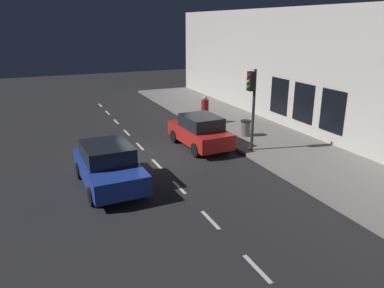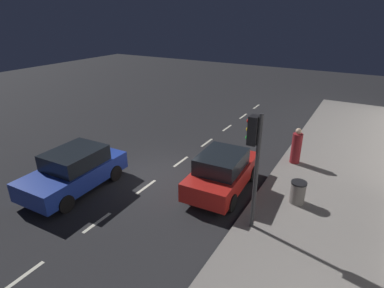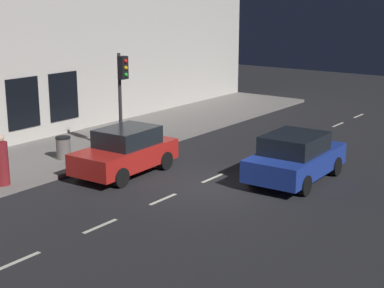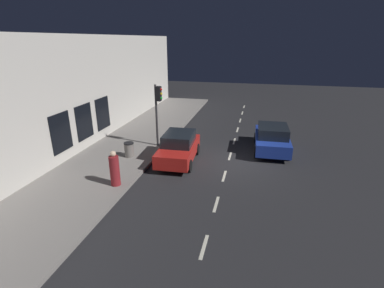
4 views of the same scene
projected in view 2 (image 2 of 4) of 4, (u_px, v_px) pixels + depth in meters
name	position (u px, v px, depth m)	size (l,w,h in m)	color
ground_plane	(161.00, 176.00, 13.03)	(60.00, 60.00, 0.00)	#232326
sidewalk	(317.00, 221.00, 10.12)	(4.50, 32.00, 0.15)	gray
lane_centre_line	(146.00, 187.00, 12.24)	(0.12, 27.20, 0.01)	beige
traffic_light	(254.00, 150.00, 8.82)	(0.47, 0.32, 3.71)	#2D2D30
parked_car_0	(74.00, 170.00, 11.86)	(2.09, 4.10, 1.58)	#1E389E
parked_car_1	(222.00, 172.00, 11.76)	(1.98, 3.90, 1.58)	red
pedestrian_0	(296.00, 147.00, 13.63)	(0.50, 0.50, 1.63)	maroon
trash_bin	(298.00, 192.00, 10.85)	(0.54, 0.54, 0.81)	slate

